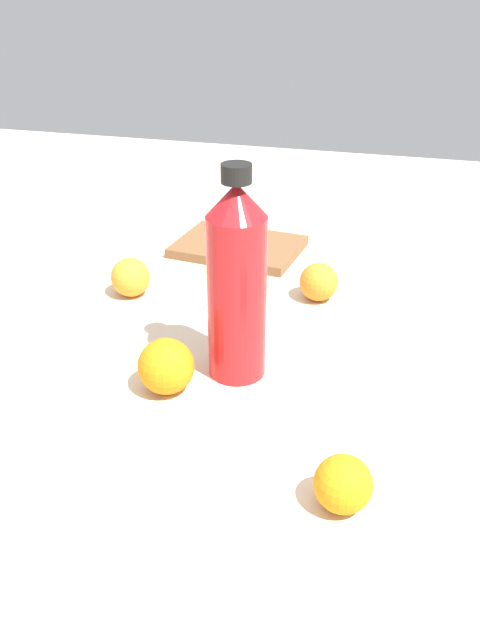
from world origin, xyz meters
TOP-DOWN VIEW (x-y plane):
  - ground_plane at (0.00, 0.00)m, footprint 2.40×2.40m
  - water_bottle at (0.00, 0.00)m, footprint 0.08×0.08m
  - orange_0 at (0.07, 0.25)m, footprint 0.06×0.06m
  - orange_1 at (0.17, -0.22)m, footprint 0.06×0.06m
  - orange_2 at (-0.23, 0.18)m, footprint 0.07×0.07m
  - orange_3 at (-0.08, -0.07)m, footprint 0.07×0.07m
  - cutting_board at (-0.11, 0.41)m, footprint 0.25×0.20m

SIDE VIEW (x-z plane):
  - ground_plane at x=0.00m, z-range 0.00..0.00m
  - cutting_board at x=-0.11m, z-range 0.00..0.02m
  - orange_1 at x=0.17m, z-range 0.00..0.06m
  - orange_0 at x=0.07m, z-range 0.00..0.06m
  - orange_2 at x=-0.23m, z-range 0.00..0.07m
  - orange_3 at x=-0.08m, z-range 0.00..0.07m
  - water_bottle at x=0.00m, z-range -0.01..0.28m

